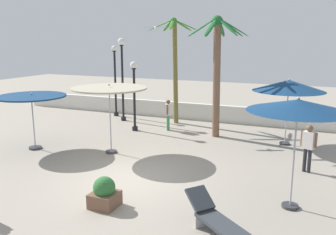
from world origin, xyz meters
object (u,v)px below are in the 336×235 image
at_px(palm_tree_0, 217,62).
at_px(seagull_0, 155,28).
at_px(patio_umbrella_3, 109,90).
at_px(lamp_post_2, 122,69).
at_px(palm_tree_1, 175,58).
at_px(lamp_post_0, 115,77).
at_px(guest_0, 308,144).
at_px(lamp_post_1, 134,90).
at_px(guest_1, 168,112).
at_px(patio_umbrella_1, 289,86).
at_px(patio_umbrella_0, 298,106).
at_px(patio_umbrella_2, 31,99).
at_px(planter, 104,193).
at_px(lounge_chair_0, 215,218).

xyz_separation_m(palm_tree_0, seagull_0, (-2.94, -0.21, 1.53)).
bearing_deg(patio_umbrella_3, lamp_post_2, 115.41).
relative_size(palm_tree_1, lamp_post_0, 1.35).
bearing_deg(palm_tree_0, guest_0, -38.23).
relative_size(lamp_post_1, guest_1, 2.22).
distance_m(patio_umbrella_1, guest_1, 5.86).
relative_size(patio_umbrella_0, seagull_0, 2.87).
bearing_deg(seagull_0, patio_umbrella_1, 0.93).
height_order(patio_umbrella_1, seagull_0, seagull_0).
bearing_deg(lamp_post_0, patio_umbrella_2, -86.88).
distance_m(patio_umbrella_1, lamp_post_1, 7.14).
height_order(patio_umbrella_3, lamp_post_1, lamp_post_1).
distance_m(lamp_post_1, lamp_post_2, 2.56).
xyz_separation_m(guest_1, seagull_0, (-0.47, -0.41, 4.06)).
distance_m(patio_umbrella_2, lamp_post_0, 7.06).
xyz_separation_m(patio_umbrella_0, seagull_0, (-6.83, 6.08, 2.21)).
xyz_separation_m(palm_tree_0, lamp_post_1, (-3.95, -0.52, -1.40)).
bearing_deg(lamp_post_2, planter, -62.55).
xyz_separation_m(patio_umbrella_0, lamp_post_0, (-10.57, 8.47, -0.44)).
bearing_deg(lamp_post_0, lamp_post_2, -42.19).
bearing_deg(guest_1, seagull_0, -139.22).
bearing_deg(patio_umbrella_1, patio_umbrella_2, -153.33).
height_order(patio_umbrella_3, seagull_0, seagull_0).
height_order(patio_umbrella_1, lamp_post_2, lamp_post_2).
relative_size(patio_umbrella_0, palm_tree_0, 0.55).
distance_m(lamp_post_2, seagull_0, 3.71).
height_order(patio_umbrella_3, lamp_post_2, lamp_post_2).
relative_size(patio_umbrella_1, seagull_0, 2.86).
xyz_separation_m(palm_tree_1, lamp_post_2, (-2.84, -0.62, -0.59)).
distance_m(patio_umbrella_3, planter, 5.23).
bearing_deg(lamp_post_0, lounge_chair_0, -49.37).
bearing_deg(palm_tree_1, planter, -78.39).
bearing_deg(seagull_0, lamp_post_0, 147.38).
bearing_deg(palm_tree_1, guest_0, -36.41).
bearing_deg(lamp_post_0, patio_umbrella_1, -13.14).
relative_size(patio_umbrella_1, guest_1, 1.94).
relative_size(patio_umbrella_2, guest_1, 1.78).
relative_size(lamp_post_0, lamp_post_1, 1.20).
xyz_separation_m(patio_umbrella_0, guest_1, (-6.35, 6.49, -1.85)).
bearing_deg(guest_1, lounge_chair_0, -60.49).
distance_m(lounge_chair_0, guest_1, 9.89).
bearing_deg(lamp_post_1, palm_tree_0, 7.50).
bearing_deg(guest_0, patio_umbrella_2, -171.43).
distance_m(lounge_chair_0, guest_0, 5.44).
relative_size(patio_umbrella_0, palm_tree_1, 0.54).
xyz_separation_m(patio_umbrella_0, guest_0, (0.27, 3.01, -1.77)).
xyz_separation_m(palm_tree_1, guest_0, (6.95, -5.13, -2.47)).
xyz_separation_m(patio_umbrella_3, palm_tree_1, (0.32, 5.92, 0.96)).
bearing_deg(patio_umbrella_2, lounge_chair_0, -22.14).
height_order(lamp_post_1, guest_0, lamp_post_1).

